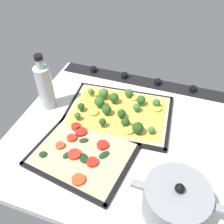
{
  "coord_description": "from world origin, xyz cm",
  "views": [
    {
      "loc": [
        -17.02,
        57.1,
        66.02
      ],
      "look_at": [
        3.3,
        -2.25,
        6.75
      ],
      "focal_mm": 39.9,
      "sensor_mm": 36.0,
      "label": 1
    }
  ],
  "objects_px": {
    "broccoli_pizza": "(118,110)",
    "veggie_pizza_back": "(82,153)",
    "baking_tray_back": "(83,155)",
    "oil_bottle": "(45,86)",
    "cooking_pot": "(175,201)",
    "baking_tray_front": "(118,114)"
  },
  "relations": [
    {
      "from": "veggie_pizza_back",
      "to": "oil_bottle",
      "type": "height_order",
      "value": "oil_bottle"
    },
    {
      "from": "broccoli_pizza",
      "to": "oil_bottle",
      "type": "relative_size",
      "value": 1.71
    },
    {
      "from": "baking_tray_back",
      "to": "oil_bottle",
      "type": "xyz_separation_m",
      "value": [
        0.23,
        -0.18,
        0.09
      ]
    },
    {
      "from": "veggie_pizza_back",
      "to": "oil_bottle",
      "type": "bearing_deg",
      "value": -38.92
    },
    {
      "from": "cooking_pot",
      "to": "baking_tray_back",
      "type": "bearing_deg",
      "value": -16.91
    },
    {
      "from": "veggie_pizza_back",
      "to": "cooking_pot",
      "type": "relative_size",
      "value": 1.33
    },
    {
      "from": "baking_tray_back",
      "to": "veggie_pizza_back",
      "type": "bearing_deg",
      "value": -39.59
    },
    {
      "from": "baking_tray_back",
      "to": "oil_bottle",
      "type": "relative_size",
      "value": 1.52
    },
    {
      "from": "veggie_pizza_back",
      "to": "oil_bottle",
      "type": "xyz_separation_m",
      "value": [
        0.22,
        -0.18,
        0.08
      ]
    },
    {
      "from": "cooking_pot",
      "to": "baking_tray_front",
      "type": "bearing_deg",
      "value": -51.11
    },
    {
      "from": "oil_bottle",
      "to": "baking_tray_front",
      "type": "bearing_deg",
      "value": -171.93
    },
    {
      "from": "broccoli_pizza",
      "to": "baking_tray_front",
      "type": "bearing_deg",
      "value": 159.71
    },
    {
      "from": "baking_tray_back",
      "to": "broccoli_pizza",
      "type": "bearing_deg",
      "value": -102.56
    },
    {
      "from": "broccoli_pizza",
      "to": "veggie_pizza_back",
      "type": "height_order",
      "value": "broccoli_pizza"
    },
    {
      "from": "broccoli_pizza",
      "to": "oil_bottle",
      "type": "height_order",
      "value": "oil_bottle"
    },
    {
      "from": "broccoli_pizza",
      "to": "baking_tray_back",
      "type": "height_order",
      "value": "broccoli_pizza"
    },
    {
      "from": "broccoli_pizza",
      "to": "baking_tray_back",
      "type": "relative_size",
      "value": 1.13
    },
    {
      "from": "baking_tray_back",
      "to": "veggie_pizza_back",
      "type": "distance_m",
      "value": 0.01
    },
    {
      "from": "baking_tray_front",
      "to": "cooking_pot",
      "type": "height_order",
      "value": "cooking_pot"
    },
    {
      "from": "baking_tray_front",
      "to": "cooking_pot",
      "type": "distance_m",
      "value": 0.41
    },
    {
      "from": "broccoli_pizza",
      "to": "oil_bottle",
      "type": "distance_m",
      "value": 0.29
    },
    {
      "from": "cooking_pot",
      "to": "broccoli_pizza",
      "type": "bearing_deg",
      "value": -51.05
    }
  ]
}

